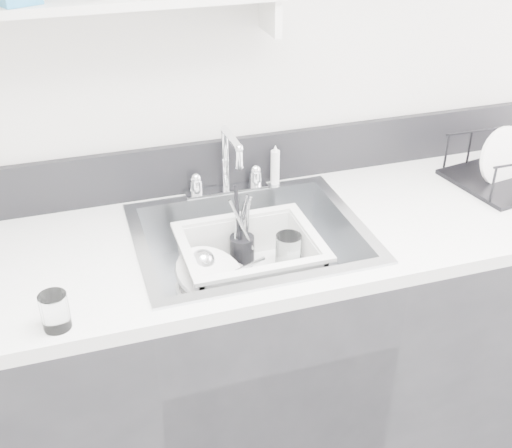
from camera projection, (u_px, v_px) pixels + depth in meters
name	position (u px, v px, depth m)	size (l,w,h in m)	color
room_shell	(454.00, 21.00, 0.74)	(3.50, 3.00, 2.60)	silver
counter_run	(251.00, 357.00, 2.03)	(3.20, 0.62, 0.92)	black
backsplash	(222.00, 164.00, 1.99)	(3.20, 0.02, 0.16)	black
sink	(251.00, 260.00, 1.84)	(0.64, 0.52, 0.20)	silver
faucet	(227.00, 177.00, 1.96)	(0.26, 0.18, 0.23)	silver
side_sprayer	(275.00, 166.00, 2.01)	(0.03, 0.03, 0.14)	white
wall_shelf	(87.00, 6.00, 1.58)	(1.00, 0.16, 0.12)	silver
wash_tub	(250.00, 262.00, 1.83)	(0.39, 0.32, 0.15)	white
plate_stack	(213.00, 281.00, 1.82)	(0.24, 0.23, 0.09)	white
utensil_cup	(242.00, 247.00, 1.91)	(0.07, 0.07, 0.25)	black
ladle	(222.00, 276.00, 1.81)	(0.29, 0.10, 0.08)	silver
tumbler_in_tub	(288.00, 252.00, 1.89)	(0.08, 0.08, 0.11)	white
tumbler_counter	(55.00, 311.00, 1.43)	(0.06, 0.06, 0.09)	white
bowl_small	(288.00, 280.00, 1.84)	(0.11, 0.11, 0.03)	white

